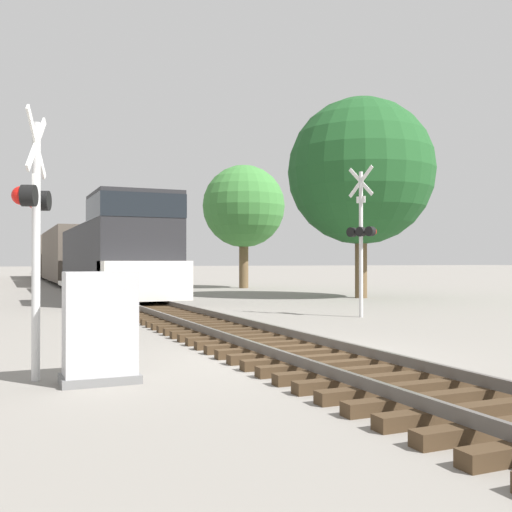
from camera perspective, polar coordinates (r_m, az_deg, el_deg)
The scene contains 8 objects.
ground_plane at distance 10.76m, azimuth 3.38°, elevation -9.60°, with size 400.00×400.00×0.00m, color gray.
rail_track_bed at distance 10.74m, azimuth 3.38°, elevation -8.89°, with size 2.60×160.00×0.31m.
freight_train at distance 45.87m, azimuth -17.24°, elevation -0.06°, with size 3.16×50.43×4.32m.
crossing_signal_near at distance 9.11m, azimuth -20.37°, elevation 3.60°, with size 0.58×1.00×3.85m.
crossing_signal_far at distance 18.52m, azimuth 10.02°, elevation 2.10°, with size 0.59×1.00×4.59m.
relay_cabinet at distance 8.71m, azimuth -14.63°, elevation -6.66°, with size 1.07×0.65×1.55m.
tree_far_right at distance 28.47m, azimuth 9.96°, elevation 7.92°, with size 6.80×6.80×9.28m.
tree_mid_background at distance 38.06m, azimuth -1.18°, elevation 4.72°, with size 5.21×5.21×7.80m.
Camera 1 is at (-4.75, -9.50, 1.70)m, focal length 42.00 mm.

